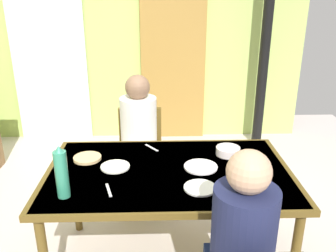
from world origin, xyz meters
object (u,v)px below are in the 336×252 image
(dining_table, at_px, (169,179))
(serving_bowl_center, at_px, (228,151))
(person_far_diner, at_px, (139,127))
(water_bottle_green_near, at_px, (62,173))
(person_near_diner, at_px, (242,235))
(chair_far_diner, at_px, (140,151))

(dining_table, xyz_separation_m, serving_bowl_center, (0.43, 0.22, 0.09))
(person_far_diner, relative_size, water_bottle_green_near, 2.46)
(person_near_diner, xyz_separation_m, serving_bowl_center, (0.10, 0.92, -0.00))
(dining_table, relative_size, water_bottle_green_near, 5.07)
(dining_table, bearing_deg, person_near_diner, -65.26)
(person_far_diner, xyz_separation_m, water_bottle_green_near, (-0.38, -0.99, 0.12))
(person_near_diner, bearing_deg, person_far_diner, 111.41)
(chair_far_diner, xyz_separation_m, person_near_diner, (0.55, -1.54, 0.28))
(dining_table, relative_size, serving_bowl_center, 9.35)
(person_far_diner, height_order, water_bottle_green_near, person_far_diner)
(person_near_diner, height_order, water_bottle_green_near, person_near_diner)
(dining_table, xyz_separation_m, person_far_diner, (-0.23, 0.70, 0.09))
(dining_table, bearing_deg, chair_far_diner, 105.14)
(serving_bowl_center, bearing_deg, person_far_diner, 143.84)
(chair_far_diner, height_order, person_far_diner, person_far_diner)
(chair_far_diner, xyz_separation_m, water_bottle_green_near, (-0.38, -1.13, 0.40))
(person_near_diner, distance_m, person_far_diner, 1.50)
(chair_far_diner, bearing_deg, serving_bowl_center, 136.79)
(water_bottle_green_near, xyz_separation_m, serving_bowl_center, (1.03, 0.52, -0.12))
(serving_bowl_center, bearing_deg, person_near_diner, -96.46)
(serving_bowl_center, bearing_deg, water_bottle_green_near, -153.44)
(chair_far_diner, xyz_separation_m, person_far_diner, (0.00, -0.14, 0.28))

